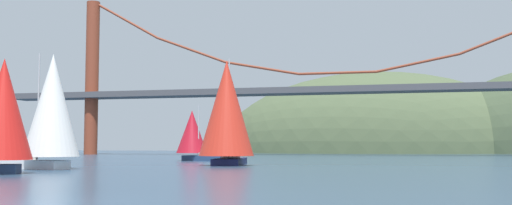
# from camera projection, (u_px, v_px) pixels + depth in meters

# --- Properties ---
(ground_plane) EXTENTS (360.00, 360.00, 0.00)m
(ground_plane) POSITION_uv_depth(u_px,v_px,m) (41.00, 202.00, 20.47)
(ground_plane) COLOR #2D4760
(headland_center) EXTENTS (81.41, 44.00, 41.27)m
(headland_center) POSITION_uv_depth(u_px,v_px,m) (375.00, 153.00, 149.86)
(headland_center) COLOR #4C5B3D
(headland_center) RESTS_ON ground_plane
(suspension_bridge) EXTENTS (140.71, 6.00, 33.06)m
(suspension_bridge) POSITION_uv_depth(u_px,v_px,m) (337.00, 83.00, 113.38)
(suspension_bridge) COLOR brown
(suspension_bridge) RESTS_ON ground_plane
(sailboat_crimson_sail) EXTENTS (7.24, 5.67, 7.04)m
(sailboat_crimson_sail) POSITION_uv_depth(u_px,v_px,m) (193.00, 134.00, 75.43)
(sailboat_crimson_sail) COLOR navy
(sailboat_crimson_sail) RESTS_ON ground_plane
(sailboat_white_mainsail) EXTENTS (8.85, 5.47, 9.69)m
(sailboat_white_mainsail) POSITION_uv_depth(u_px,v_px,m) (51.00, 108.00, 48.59)
(sailboat_white_mainsail) COLOR white
(sailboat_white_mainsail) RESTS_ON ground_plane
(sailboat_scarlet_sail) EXTENTS (6.13, 9.97, 10.71)m
(sailboat_scarlet_sail) POSITION_uv_depth(u_px,v_px,m) (227.00, 111.00, 57.71)
(sailboat_scarlet_sail) COLOR #191E4C
(sailboat_scarlet_sail) RESTS_ON ground_plane
(sailboat_red_spinnaker) EXTENTS (7.80, 5.29, 8.34)m
(sailboat_red_spinnaker) POSITION_uv_depth(u_px,v_px,m) (1.00, 112.00, 41.07)
(sailboat_red_spinnaker) COLOR navy
(sailboat_red_spinnaker) RESTS_ON ground_plane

